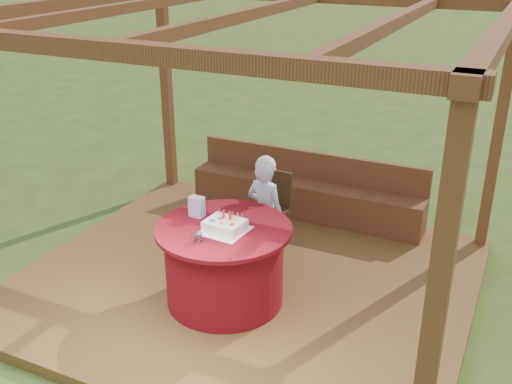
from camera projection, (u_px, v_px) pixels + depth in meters
ground at (246, 287)px, 6.33m from camera, size 60.00×60.00×0.00m
deck at (246, 282)px, 6.31m from camera, size 4.50×4.00×0.12m
pergola at (244, 58)px, 5.38m from camera, size 4.50×4.00×2.72m
bench at (306, 195)px, 7.60m from camera, size 3.00×0.42×0.80m
table at (224, 264)px, 5.74m from camera, size 1.29×1.29×0.80m
chair at (270, 205)px, 6.79m from camera, size 0.45×0.45×0.88m
elderly_woman at (265, 211)px, 6.30m from camera, size 0.48×0.36×1.25m
birthday_cake at (225, 226)px, 5.50m from camera, size 0.43×0.43×0.18m
gift_bag at (197, 207)px, 5.77m from camera, size 0.15×0.10×0.20m
drinking_glass at (198, 238)px, 5.30m from camera, size 0.10×0.10×0.08m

